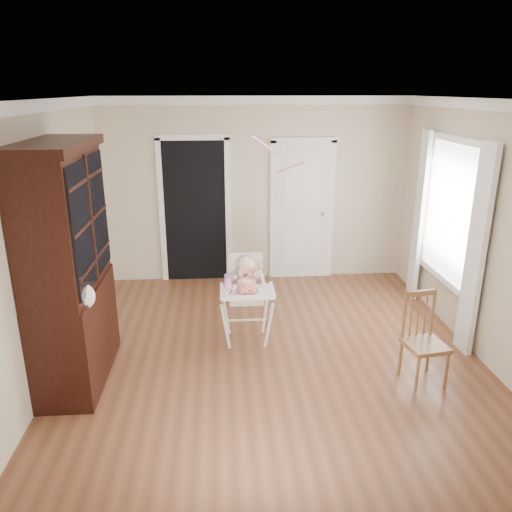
{
  "coord_description": "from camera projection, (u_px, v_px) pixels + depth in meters",
  "views": [
    {
      "loc": [
        -0.54,
        -4.79,
        2.79
      ],
      "look_at": [
        -0.16,
        0.33,
        1.07
      ],
      "focal_mm": 35.0,
      "sensor_mm": 36.0,
      "label": 1
    }
  ],
  "objects": [
    {
      "name": "streamer",
      "position": [
        264.0,
        145.0,
        5.16
      ],
      "size": [
        0.25,
        0.45,
        0.15
      ],
      "primitive_type": null,
      "rotation": [
        0.26,
        0.0,
        0.47
      ],
      "color": "pink",
      "rests_on": "ceiling"
    },
    {
      "name": "china_cabinet",
      "position": [
        68.0,
        268.0,
        4.73
      ],
      "size": [
        0.62,
        1.4,
        2.36
      ],
      "color": "black",
      "rests_on": "floor"
    },
    {
      "name": "window_right",
      "position": [
        448.0,
        221.0,
        5.95
      ],
      "size": [
        0.13,
        1.84,
        2.3
      ],
      "color": "white",
      "rests_on": "wall_right"
    },
    {
      "name": "floor",
      "position": [
        272.0,
        358.0,
        5.45
      ],
      "size": [
        5.0,
        5.0,
        0.0
      ],
      "primitive_type": "plane",
      "color": "brown",
      "rests_on": "ground"
    },
    {
      "name": "sippy_cup",
      "position": [
        228.0,
        281.0,
        5.43
      ],
      "size": [
        0.08,
        0.08,
        0.2
      ],
      "rotation": [
        0.0,
        0.0,
        -0.01
      ],
      "color": "#F092C5",
      "rests_on": "high_chair"
    },
    {
      "name": "cake",
      "position": [
        247.0,
        286.0,
        5.35
      ],
      "size": [
        0.26,
        0.26,
        0.12
      ],
      "color": "silver",
      "rests_on": "high_chair"
    },
    {
      "name": "closet_door",
      "position": [
        302.0,
        212.0,
        7.52
      ],
      "size": [
        0.96,
        0.09,
        2.13
      ],
      "color": "white",
      "rests_on": "wall_back"
    },
    {
      "name": "wall_back",
      "position": [
        255.0,
        191.0,
        7.39
      ],
      "size": [
        4.5,
        0.0,
        4.5
      ],
      "primitive_type": "plane",
      "rotation": [
        1.57,
        0.0,
        0.0
      ],
      "color": "beige",
      "rests_on": "floor"
    },
    {
      "name": "doorway",
      "position": [
        195.0,
        208.0,
        7.38
      ],
      "size": [
        1.06,
        0.05,
        2.22
      ],
      "color": "black",
      "rests_on": "wall_back"
    },
    {
      "name": "wall_left",
      "position": [
        45.0,
        244.0,
        4.86
      ],
      "size": [
        0.0,
        5.0,
        5.0
      ],
      "primitive_type": "plane",
      "rotation": [
        1.57,
        0.0,
        1.57
      ],
      "color": "beige",
      "rests_on": "floor"
    },
    {
      "name": "wall_right",
      "position": [
        489.0,
        235.0,
        5.18
      ],
      "size": [
        0.0,
        5.0,
        5.0
      ],
      "primitive_type": "plane",
      "rotation": [
        1.57,
        0.0,
        -1.57
      ],
      "color": "beige",
      "rests_on": "floor"
    },
    {
      "name": "crown_molding",
      "position": [
        275.0,
        106.0,
        4.61
      ],
      "size": [
        4.5,
        5.0,
        0.12
      ],
      "primitive_type": null,
      "color": "white",
      "rests_on": "ceiling"
    },
    {
      "name": "dining_chair",
      "position": [
        424.0,
        342.0,
        4.91
      ],
      "size": [
        0.43,
        0.43,
        0.91
      ],
      "rotation": [
        0.0,
        0.0,
        0.17
      ],
      "color": "brown",
      "rests_on": "floor"
    },
    {
      "name": "high_chair",
      "position": [
        246.0,
        290.0,
        5.63
      ],
      "size": [
        0.61,
        0.74,
        1.03
      ],
      "rotation": [
        0.0,
        0.0,
        -0.01
      ],
      "color": "white",
      "rests_on": "floor"
    },
    {
      "name": "baby",
      "position": [
        246.0,
        277.0,
        5.61
      ],
      "size": [
        0.3,
        0.23,
        0.45
      ],
      "rotation": [
        0.0,
        0.0,
        -0.01
      ],
      "color": "beige",
      "rests_on": "high_chair"
    },
    {
      "name": "ceiling",
      "position": [
        276.0,
        99.0,
        4.59
      ],
      "size": [
        5.0,
        5.0,
        0.0
      ],
      "primitive_type": "plane",
      "rotation": [
        3.14,
        0.0,
        0.0
      ],
      "color": "white",
      "rests_on": "wall_back"
    }
  ]
}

